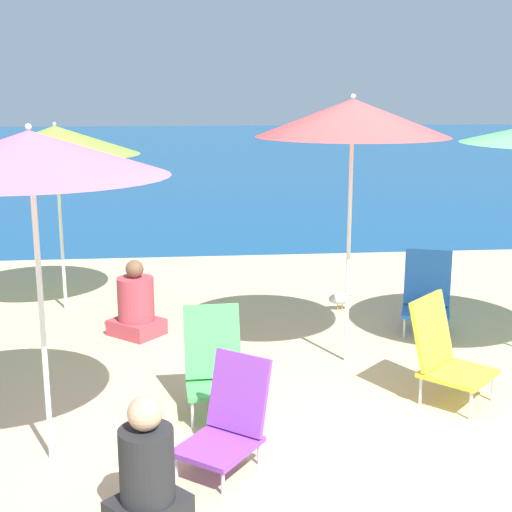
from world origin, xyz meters
The scene contains 12 objects.
ground_plane centered at (0.00, 0.00, 0.00)m, with size 60.00×60.00×0.00m, color #D1BA89.
sea_water centered at (0.00, 25.42, 0.00)m, with size 60.00×40.00×0.01m.
beach_umbrella_red centered at (-0.13, 1.07, 2.19)m, with size 1.67×1.67×2.40m.
beach_umbrella_pink centered at (-2.50, -0.49, 2.05)m, with size 1.71×1.71×2.23m.
beach_umbrella_lime centered at (-2.95, 2.95, 1.90)m, with size 1.81×1.81×2.09m.
beach_chair_green centered at (-1.38, 0.15, 0.40)m, with size 0.46×0.54×0.81m.
beach_chair_yellow centered at (0.45, 0.18, 0.40)m, with size 0.76×0.76×0.83m.
beach_chair_blue centered at (0.88, 1.85, 0.39)m, with size 0.62×0.66×0.82m.
beach_chair_purple centered at (-1.32, -0.67, 0.32)m, with size 0.69×0.72×0.72m.
person_seated_near centered at (-1.82, -1.31, 0.32)m, with size 0.53×0.53×0.78m.
person_seated_far centered at (-2.09, 1.98, 0.30)m, with size 0.63×0.62×0.78m.
seagull centered at (0.15, 2.59, 0.14)m, with size 0.27×0.11×0.23m.
Camera 1 is at (-1.56, -4.98, 2.43)m, focal length 50.00 mm.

